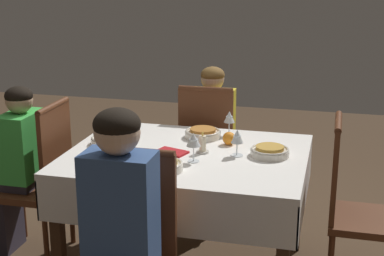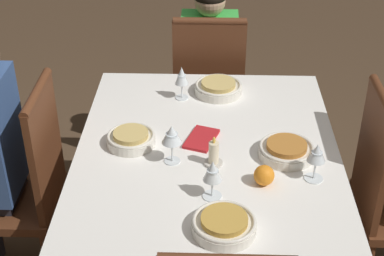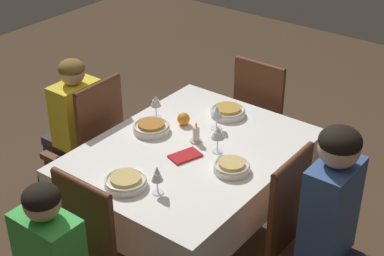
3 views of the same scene
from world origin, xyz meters
name	(u,v)px [view 1 (image 1 of 3)]	position (x,y,z in m)	size (l,w,h in m)	color
dining_table	(187,168)	(0.00, 0.00, 0.65)	(1.31, 1.03, 0.74)	white
chair_north	(131,252)	(0.06, 0.76, 0.52)	(0.40, 0.40, 0.97)	#562D19
chair_south	(209,148)	(0.05, -0.76, 0.52)	(0.40, 0.40, 0.97)	#562D19
chair_east	(41,176)	(0.91, 0.00, 0.52)	(0.40, 0.40, 0.97)	#562D19
chair_west	(353,202)	(-0.91, -0.06, 0.52)	(0.40, 0.40, 0.97)	#562D19
person_adult_denim	(117,233)	(0.06, 0.92, 0.68)	(0.30, 0.34, 1.20)	#282833
person_child_yellow	(214,132)	(0.05, -0.93, 0.58)	(0.30, 0.33, 1.06)	#383342
person_child_green	(16,163)	(1.07, 0.00, 0.58)	(0.33, 0.30, 1.06)	#383342
bowl_north	(164,165)	(0.04, 0.30, 0.76)	(0.19, 0.19, 0.06)	silver
wine_glass_north	(194,140)	(-0.07, 0.13, 0.85)	(0.08, 0.08, 0.16)	white
bowl_south	(203,133)	(-0.02, -0.30, 0.76)	(0.21, 0.21, 0.06)	silver
wine_glass_south	(229,118)	(-0.16, -0.39, 0.85)	(0.07, 0.07, 0.15)	white
bowl_east	(110,139)	(0.48, -0.04, 0.76)	(0.22, 0.22, 0.06)	silver
wine_glass_east	(107,135)	(0.42, 0.12, 0.84)	(0.06, 0.06, 0.15)	white
bowl_west	(270,151)	(-0.45, -0.06, 0.76)	(0.21, 0.21, 0.06)	silver
wine_glass_west	(237,137)	(-0.28, -0.02, 0.84)	(0.07, 0.07, 0.15)	white
candle_centerpiece	(203,145)	(-0.08, -0.02, 0.78)	(0.07, 0.07, 0.12)	beige
orange_fruit	(229,138)	(-0.20, -0.20, 0.77)	(0.08, 0.08, 0.08)	orange
napkin_red_folded	(172,152)	(0.08, 0.03, 0.74)	(0.19, 0.15, 0.01)	red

